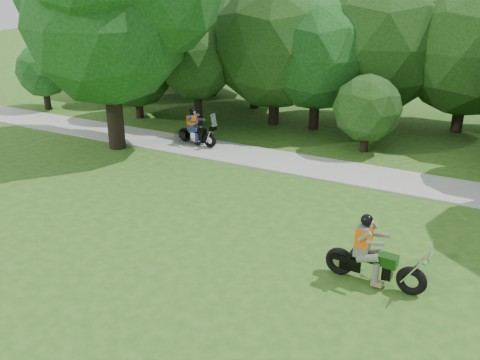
% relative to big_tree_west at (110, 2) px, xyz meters
% --- Properties ---
extents(ground, '(100.00, 100.00, 0.00)m').
position_rel_big_tree_west_xyz_m(ground, '(10.54, -6.85, -5.76)').
color(ground, '#2C5819').
rests_on(ground, ground).
extents(walkway, '(60.00, 2.20, 0.06)m').
position_rel_big_tree_west_xyz_m(walkway, '(10.54, 1.15, -5.73)').
color(walkway, '#A0A09B').
rests_on(walkway, ground).
extents(tree_line, '(39.65, 12.11, 7.84)m').
position_rel_big_tree_west_xyz_m(tree_line, '(10.73, 7.62, -2.13)').
color(tree_line, black).
rests_on(tree_line, ground).
extents(big_tree_west, '(8.64, 6.56, 9.96)m').
position_rel_big_tree_west_xyz_m(big_tree_west, '(0.00, 0.00, 0.00)').
color(big_tree_west, black).
rests_on(big_tree_west, ground).
extents(chopper_motorcycle, '(2.47, 0.66, 1.77)m').
position_rel_big_tree_west_xyz_m(chopper_motorcycle, '(11.98, -5.66, -5.10)').
color(chopper_motorcycle, black).
rests_on(chopper_motorcycle, ground).
extents(touring_motorcycle, '(1.99, 0.79, 1.52)m').
position_rel_big_tree_west_xyz_m(touring_motorcycle, '(2.76, 1.40, -5.14)').
color(touring_motorcycle, black).
rests_on(touring_motorcycle, walkway).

